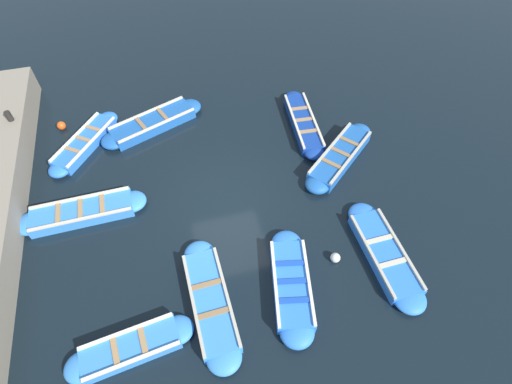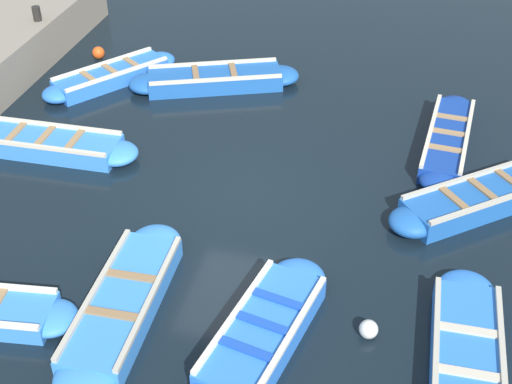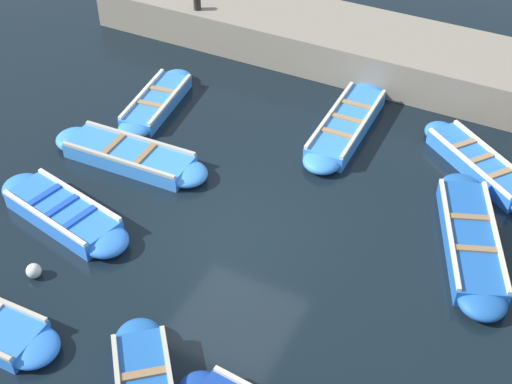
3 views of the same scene
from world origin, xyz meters
The scene contains 12 objects.
ground_plane centered at (0.00, 0.00, 0.00)m, with size 120.00×120.00×0.00m, color black.
boat_centre centered at (4.14, 0.79, 0.20)m, with size 3.46×3.07×0.46m.
boat_end_of_row centered at (-4.36, 0.64, 0.18)m, with size 3.91×0.97×0.42m.
boat_near_quay centered at (3.51, 2.75, 0.18)m, with size 1.04×3.81×0.41m.
boat_outer_right centered at (-1.10, -3.19, 0.17)m, with size 1.04×3.82×0.41m.
boat_tucked centered at (-4.29, 3.76, 0.18)m, with size 2.65×3.22×0.41m.
boat_mid_row centered at (1.08, -3.29, 0.19)m, with size 1.57×3.53×0.44m.
boat_broadside centered at (3.93, -3.05, 0.16)m, with size 1.01×3.72×0.38m.
boat_drifting centered at (-1.86, 4.17, 0.19)m, with size 4.03×2.28×0.44m.
bollard_mid_north centered at (-6.42, 4.54, 1.21)m, with size 0.20×0.20×0.35m, color black.
buoy_orange_near centered at (2.54, -2.80, 0.14)m, with size 0.28×0.28×0.28m, color silver.
buoy_yellow_far centered at (-5.14, 4.93, 0.16)m, with size 0.31×0.31×0.31m, color #E05119.
Camera 2 is at (2.67, -10.19, 7.83)m, focal length 50.00 mm.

